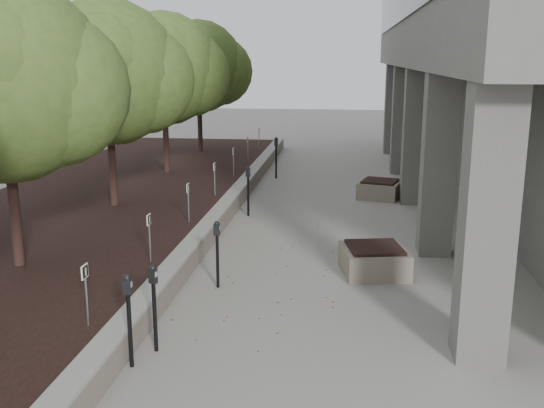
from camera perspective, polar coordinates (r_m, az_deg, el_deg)
The scene contains 22 objects.
ground at distance 8.95m, azimuth -3.16°, elevation -15.47°, with size 90.00×90.00×0.00m, color gray.
retaining_wall at distance 17.50m, azimuth -3.91°, elevation -0.08°, with size 0.39×26.00×0.50m, color gray, non-canonical shape.
planting_bed at distance 18.55m, azimuth -15.12°, elevation 0.09°, with size 7.00×26.00×0.40m, color black.
crabapple_tree_2 at distance 12.45m, azimuth -23.23°, elevation 6.80°, with size 4.60×4.00×5.44m, color #3F5D23, non-canonical shape.
crabapple_tree_3 at distance 16.94m, azimuth -14.77°, elevation 8.90°, with size 4.60×4.00×5.44m, color #3F5D23, non-canonical shape.
crabapple_tree_4 at distance 21.66m, azimuth -9.88°, elevation 10.02°, with size 4.60×4.00×5.44m, color #3F5D23, non-canonical shape.
crabapple_tree_5 at distance 26.48m, azimuth -6.73°, elevation 10.70°, with size 4.60×4.00×5.44m, color #3F5D23, non-canonical shape.
parking_sign_2 at distance 9.67m, azimuth -16.68°, elevation -8.04°, with size 0.04×0.22×0.96m, color black, non-canonical shape.
parking_sign_3 at distance 12.32m, azimuth -11.17°, elevation -3.08°, with size 0.04×0.22×0.96m, color black, non-canonical shape.
parking_sign_4 at distance 15.10m, azimuth -7.68°, elevation 0.10°, with size 0.04×0.22×0.96m, color black, non-canonical shape.
parking_sign_5 at distance 17.95m, azimuth -5.29°, elevation 2.28°, with size 0.04×0.22×0.96m, color black, non-canonical shape.
parking_sign_6 at distance 20.85m, azimuth -3.55°, elevation 3.86°, with size 0.04×0.22×0.96m, color black, non-canonical shape.
parking_sign_7 at distance 23.77m, azimuth -2.23°, elevation 5.05°, with size 0.04×0.22×0.96m, color black, non-canonical shape.
parking_sign_8 at distance 26.70m, azimuth -1.20°, elevation 5.98°, with size 0.04×0.22×0.96m, color black, non-canonical shape.
parking_meter_1 at distance 9.48m, azimuth -10.74°, elevation -9.40°, with size 0.13×0.10×1.36m, color black, non-canonical shape.
parking_meter_2 at distance 9.09m, azimuth -12.96°, elevation -10.44°, with size 0.14×0.10×1.40m, color black, non-canonical shape.
parking_meter_3 at distance 11.85m, azimuth -5.04°, elevation -4.64°, with size 0.13×0.09×1.32m, color black, non-canonical shape.
parking_meter_4 at distance 17.12m, azimuth -2.20°, elevation 1.19°, with size 0.14×0.10×1.40m, color black, non-canonical shape.
parking_meter_5 at distance 22.48m, azimuth 0.38°, elevation 4.26°, with size 0.15×0.11×1.51m, color black, non-canonical shape.
planter_front at distance 12.84m, azimuth 9.36°, elevation -5.06°, with size 1.26×1.26×0.59m, color gray, non-canonical shape.
planter_back at distance 19.71m, azimuth 9.85°, elevation 1.37°, with size 1.21×1.21×0.57m, color gray, non-canonical shape.
berry_scatter at distance 13.51m, azimuth 0.14°, elevation -5.20°, with size 3.30×14.10×0.02m, color maroon, non-canonical shape.
Camera 1 is at (1.43, -7.71, 4.32)m, focal length 41.00 mm.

